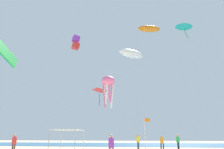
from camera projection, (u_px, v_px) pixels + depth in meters
ocean_strip at (123, 144)px, 40.50m from camera, size 110.00×18.42×0.03m
canopy_tent at (68, 131)px, 21.47m from camera, size 2.62×3.17×2.22m
person_near_tent at (14, 142)px, 19.96m from camera, size 0.45×0.43×1.79m
person_leftmost at (138, 140)px, 25.75m from camera, size 0.44×0.49×1.85m
person_central at (178, 141)px, 26.65m from camera, size 0.42×0.44×1.77m
person_rightmost at (162, 141)px, 24.90m from camera, size 0.43×0.40×1.69m
person_far_shore at (111, 144)px, 15.48m from camera, size 0.41×0.41×1.72m
banner_flag at (145, 131)px, 21.88m from camera, size 0.61×0.06×3.38m
kite_inflatable_orange at (149, 29)px, 45.27m from camera, size 5.08×2.59×1.89m
kite_delta_teal at (184, 26)px, 36.19m from camera, size 3.70×3.67×2.41m
kite_octopus_pink at (108, 82)px, 28.00m from camera, size 1.95×1.95×4.23m
kite_box_purple at (76, 43)px, 45.83m from camera, size 2.01×1.97×3.03m
kite_diamond_red at (100, 91)px, 33.42m from camera, size 2.56×2.56×2.67m
kite_parafoil_green at (5, 52)px, 27.70m from camera, size 0.93×5.25×3.19m
kite_inflatable_white at (132, 54)px, 38.29m from camera, size 5.10×4.40×1.90m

